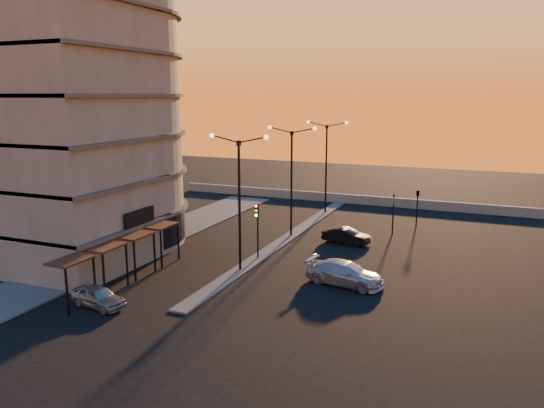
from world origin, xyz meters
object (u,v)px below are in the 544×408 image
Objects in this scene: traffic_light_main at (257,222)px; car_wagon at (345,273)px; car_hatchback at (98,297)px; streetlamp_mid at (292,172)px; car_sedan at (346,236)px.

traffic_light_main reaches higher than car_wagon.
traffic_light_main is 12.90m from car_hatchback.
traffic_light_main is 0.82× the size of car_wagon.
car_wagon is (12.18, 9.10, 0.14)m from car_hatchback.
streetlamp_mid reaches higher than car_hatchback.
car_sedan is (5.00, -0.35, -4.95)m from streetlamp_mid.
traffic_light_main is (0.00, -7.13, -2.70)m from streetlamp_mid.
streetlamp_mid is at bearing 94.23° from car_sedan.
car_hatchback is at bearing 160.48° from car_sedan.
car_sedan reaches higher than car_hatchback.
traffic_light_main is 8.18m from car_wagon.
car_sedan is (9.75, 18.56, 0.04)m from car_hatchback.
car_sedan is (5.00, 6.78, -2.24)m from traffic_light_main.
car_wagon is at bearing -19.80° from traffic_light_main.
streetlamp_mid is at bearing -3.78° from car_hatchback.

